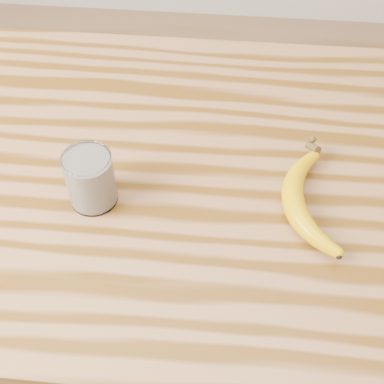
{
  "coord_description": "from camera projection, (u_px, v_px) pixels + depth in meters",
  "views": [
    {
      "loc": [
        0.15,
        -0.65,
        1.59
      ],
      "look_at": [
        0.1,
        -0.08,
        0.93
      ],
      "focal_mm": 50.0,
      "sensor_mm": 36.0,
      "label": 1
    }
  ],
  "objects": [
    {
      "name": "table",
      "position": [
        147.0,
        210.0,
        1.05
      ],
      "size": [
        1.2,
        0.8,
        0.9
      ],
      "color": "#93633B",
      "rests_on": "ground"
    },
    {
      "name": "smoothie_glass",
      "position": [
        90.0,
        179.0,
        0.86
      ],
      "size": [
        0.08,
        0.08,
        0.1
      ],
      "color": "white",
      "rests_on": "table"
    },
    {
      "name": "banana",
      "position": [
        292.0,
        201.0,
        0.87
      ],
      "size": [
        0.15,
        0.32,
        0.04
      ],
      "primitive_type": null,
      "rotation": [
        0.0,
        0.0,
        0.12
      ],
      "color": "#DBA600",
      "rests_on": "table"
    }
  ]
}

